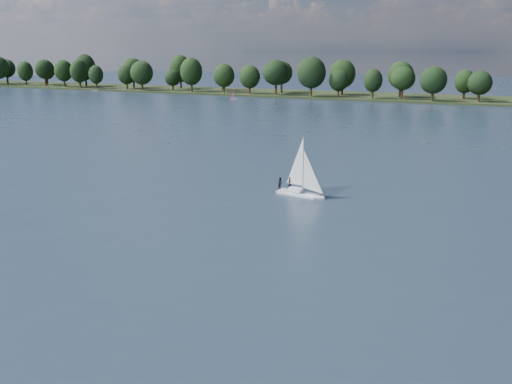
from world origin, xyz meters
TOP-DOWN VIEW (x-y plane):
  - ground at (0.00, 100.00)m, footprint 700.00×700.00m
  - far_shore at (0.00, 212.00)m, footprint 660.00×40.00m
  - sailboat at (-4.48, 49.94)m, footprint 6.29×2.68m
  - dinghy_pink at (-85.52, 177.23)m, footprint 2.44×2.23m
  - pontoon at (-168.67, 191.77)m, footprint 4.24×2.54m
  - treeline at (-13.48, 207.69)m, footprint 563.12×73.91m

SIDE VIEW (x-z plane):
  - ground at x=0.00m, z-range 0.00..0.00m
  - far_shore at x=0.00m, z-range -0.75..0.75m
  - pontoon at x=-168.67m, z-range -0.25..0.25m
  - dinghy_pink at x=-85.52m, z-range -1.00..2.80m
  - sailboat at x=-4.48m, z-range -1.77..6.25m
  - treeline at x=-13.48m, z-range -0.79..16.99m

